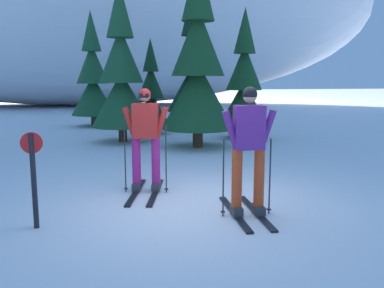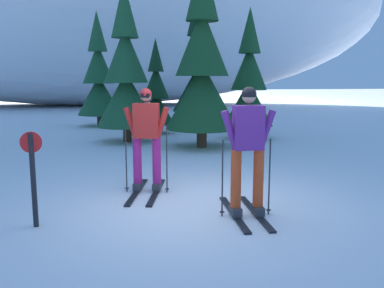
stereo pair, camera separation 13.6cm
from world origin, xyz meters
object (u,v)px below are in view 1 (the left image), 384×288
pine_tree_center_right (198,68)px  trail_marker_post (33,174)px  pine_tree_center (151,94)px  skier_purple_jacket (249,149)px  pine_tree_right (193,68)px  pine_tree_left (93,79)px  skier_red_jacket (146,138)px  pine_tree_far_right (244,85)px  pine_tree_center_left (121,76)px

pine_tree_center_right → trail_marker_post: size_ratio=4.17×
pine_tree_center → pine_tree_center_right: 3.46m
skier_purple_jacket → pine_tree_right: bearing=83.4°
pine_tree_center_right → trail_marker_post: bearing=-119.7°
pine_tree_left → pine_tree_center: (2.13, -2.65, -0.54)m
skier_purple_jacket → pine_tree_right: (1.36, 11.66, 1.37)m
skier_purple_jacket → pine_tree_left: (-2.74, 11.76, 0.95)m
skier_red_jacket → trail_marker_post: skier_red_jacket is taller
pine_tree_left → trail_marker_post: size_ratio=3.59×
pine_tree_left → pine_tree_far_right: size_ratio=1.10×
pine_tree_center → pine_tree_right: bearing=52.4°
pine_tree_center_left → pine_tree_center_right: (2.09, -1.41, 0.22)m
skier_red_jacket → pine_tree_center: pine_tree_center is taller
skier_purple_jacket → pine_tree_center_left: bearing=102.7°
skier_purple_jacket → pine_tree_center_left: 7.58m
pine_tree_center_left → pine_tree_far_right: size_ratio=1.15×
pine_tree_right → skier_red_jacket: bearing=-104.9°
pine_tree_center → pine_tree_center_right: size_ratio=0.62×
pine_tree_center_right → pine_tree_left: bearing=118.6°
pine_tree_center → pine_tree_center_right: bearing=-71.7°
pine_tree_center_left → pine_tree_left: bearing=103.8°
skier_red_jacket → pine_tree_far_right: size_ratio=0.43×
pine_tree_center → pine_tree_far_right: size_ratio=0.80×
pine_tree_right → pine_tree_left: bearing=178.7°
pine_tree_center_left → trail_marker_post: (-1.26, -7.28, -1.28)m
pine_tree_center_right → pine_tree_right: bearing=80.9°
pine_tree_center_left → trail_marker_post: 7.50m
pine_tree_center_right → pine_tree_right: pine_tree_right is taller
pine_tree_left → pine_tree_center_right: (3.19, -5.84, 0.31)m
skier_red_jacket → pine_tree_left: size_ratio=0.39×
pine_tree_center_right → pine_tree_center_left: bearing=146.1°
skier_purple_jacket → pine_tree_far_right: size_ratio=0.44×
pine_tree_left → pine_tree_right: size_ratio=0.82×
skier_purple_jacket → pine_tree_center_right: pine_tree_center_right is taller
pine_tree_right → trail_marker_post: (-4.27, -11.62, -1.62)m
pine_tree_center → pine_tree_far_right: 3.35m
pine_tree_center_right → pine_tree_far_right: size_ratio=1.28×
skier_red_jacket → pine_tree_center_left: (-0.31, 5.77, 1.07)m
pine_tree_left → pine_tree_center: size_ratio=1.39×
skier_purple_jacket → pine_tree_far_right: bearing=73.0°
pine_tree_left → skier_purple_jacket: bearing=-76.9°
pine_tree_center_right → skier_purple_jacket: bearing=-94.3°
pine_tree_right → skier_purple_jacket: bearing=-96.6°
pine_tree_center → pine_tree_right: size_ratio=0.59×
trail_marker_post → pine_tree_far_right: bearing=55.0°
pine_tree_left → pine_tree_right: (4.10, -0.09, 0.42)m
skier_purple_jacket → trail_marker_post: size_ratio=1.44×
pine_tree_right → pine_tree_far_right: size_ratio=1.34×
pine_tree_left → pine_tree_center_left: size_ratio=0.96×
pine_tree_center_left → trail_marker_post: bearing=-99.8°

